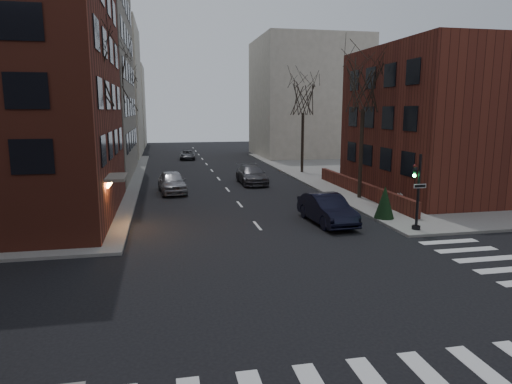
{
  "coord_description": "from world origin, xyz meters",
  "views": [
    {
      "loc": [
        -5.03,
        -12.31,
        6.41
      ],
      "look_at": [
        -0.16,
        11.59,
        2.0
      ],
      "focal_mm": 32.0,
      "sensor_mm": 36.0,
      "label": 1
    }
  ],
  "objects_px": {
    "tree_right_a": "(364,86)",
    "sandwich_board": "(400,201)",
    "tree_left_b": "(112,77)",
    "car_lane_gray": "(252,175)",
    "tree_left_c": "(126,95)",
    "streetlamp_near": "(118,140)",
    "car_lane_far": "(188,155)",
    "tree_right_b": "(303,98)",
    "parked_sedan": "(327,209)",
    "car_lane_silver": "(172,182)",
    "traffic_signal": "(417,197)",
    "streetlamp_far": "(134,129)",
    "tree_left_a": "(88,70)",
    "evergreen_shrub": "(385,202)"
  },
  "relations": [
    {
      "from": "tree_left_b",
      "to": "evergreen_shrub",
      "type": "distance_m",
      "value": 23.06
    },
    {
      "from": "tree_left_b",
      "to": "streetlamp_near",
      "type": "distance_m",
      "value": 6.18
    },
    {
      "from": "streetlamp_far",
      "to": "parked_sedan",
      "type": "relative_size",
      "value": 1.24
    },
    {
      "from": "streetlamp_near",
      "to": "streetlamp_far",
      "type": "xyz_separation_m",
      "value": [
        0.0,
        20.0,
        0.0
      ]
    },
    {
      "from": "tree_left_a",
      "to": "car_lane_far",
      "type": "xyz_separation_m",
      "value": [
        6.88,
        33.82,
        -7.88
      ]
    },
    {
      "from": "tree_right_a",
      "to": "tree_right_b",
      "type": "xyz_separation_m",
      "value": [
        0.0,
        14.0,
        -0.44
      ]
    },
    {
      "from": "tree_left_a",
      "to": "streetlamp_near",
      "type": "xyz_separation_m",
      "value": [
        0.6,
        8.0,
        -4.23
      ]
    },
    {
      "from": "tree_left_c",
      "to": "car_lane_silver",
      "type": "xyz_separation_m",
      "value": [
        4.36,
        -16.49,
        -7.19
      ]
    },
    {
      "from": "car_lane_silver",
      "to": "car_lane_far",
      "type": "relative_size",
      "value": 1.16
    },
    {
      "from": "tree_left_c",
      "to": "tree_left_b",
      "type": "bearing_deg",
      "value": -90.0
    },
    {
      "from": "tree_right_a",
      "to": "tree_right_b",
      "type": "relative_size",
      "value": 1.06
    },
    {
      "from": "tree_left_b",
      "to": "parked_sedan",
      "type": "height_order",
      "value": "tree_left_b"
    },
    {
      "from": "tree_right_a",
      "to": "streetlamp_far",
      "type": "xyz_separation_m",
      "value": [
        -17.0,
        24.0,
        -3.79
      ]
    },
    {
      "from": "car_lane_gray",
      "to": "tree_right_b",
      "type": "bearing_deg",
      "value": 40.2
    },
    {
      "from": "streetlamp_near",
      "to": "car_lane_far",
      "type": "distance_m",
      "value": 26.82
    },
    {
      "from": "tree_right_b",
      "to": "streetlamp_far",
      "type": "relative_size",
      "value": 1.46
    },
    {
      "from": "tree_right_a",
      "to": "tree_right_b",
      "type": "height_order",
      "value": "tree_right_a"
    },
    {
      "from": "traffic_signal",
      "to": "car_lane_far",
      "type": "relative_size",
      "value": 0.94
    },
    {
      "from": "traffic_signal",
      "to": "sandwich_board",
      "type": "height_order",
      "value": "traffic_signal"
    },
    {
      "from": "car_lane_far",
      "to": "tree_left_c",
      "type": "bearing_deg",
      "value": -127.38
    },
    {
      "from": "parked_sedan",
      "to": "car_lane_silver",
      "type": "bearing_deg",
      "value": 121.43
    },
    {
      "from": "sandwich_board",
      "to": "evergreen_shrub",
      "type": "distance_m",
      "value": 3.19
    },
    {
      "from": "tree_right_a",
      "to": "sandwich_board",
      "type": "relative_size",
      "value": 10.07
    },
    {
      "from": "evergreen_shrub",
      "to": "tree_left_b",
      "type": "bearing_deg",
      "value": 138.87
    },
    {
      "from": "streetlamp_near",
      "to": "car_lane_far",
      "type": "relative_size",
      "value": 1.48
    },
    {
      "from": "tree_right_a",
      "to": "streetlamp_far",
      "type": "relative_size",
      "value": 1.55
    },
    {
      "from": "tree_right_b",
      "to": "streetlamp_near",
      "type": "height_order",
      "value": "tree_right_b"
    },
    {
      "from": "tree_left_a",
      "to": "car_lane_far",
      "type": "bearing_deg",
      "value": 78.51
    },
    {
      "from": "tree_right_b",
      "to": "car_lane_far",
      "type": "distance_m",
      "value": 20.35
    },
    {
      "from": "parked_sedan",
      "to": "tree_left_b",
      "type": "bearing_deg",
      "value": 127.71
    },
    {
      "from": "traffic_signal",
      "to": "tree_right_b",
      "type": "xyz_separation_m",
      "value": [
        0.86,
        23.01,
        5.68
      ]
    },
    {
      "from": "streetlamp_far",
      "to": "parked_sedan",
      "type": "bearing_deg",
      "value": -68.05
    },
    {
      "from": "sandwich_board",
      "to": "evergreen_shrub",
      "type": "height_order",
      "value": "evergreen_shrub"
    },
    {
      "from": "parked_sedan",
      "to": "tree_left_c",
      "type": "bearing_deg",
      "value": 110.19
    },
    {
      "from": "tree_left_c",
      "to": "sandwich_board",
      "type": "height_order",
      "value": "tree_left_c"
    },
    {
      "from": "parked_sedan",
      "to": "tree_right_b",
      "type": "bearing_deg",
      "value": 72.52
    },
    {
      "from": "parked_sedan",
      "to": "sandwich_board",
      "type": "height_order",
      "value": "parked_sedan"
    },
    {
      "from": "streetlamp_near",
      "to": "streetlamp_far",
      "type": "height_order",
      "value": "same"
    },
    {
      "from": "streetlamp_far",
      "to": "evergreen_shrub",
      "type": "distance_m",
      "value": 34.27
    },
    {
      "from": "traffic_signal",
      "to": "car_lane_gray",
      "type": "height_order",
      "value": "traffic_signal"
    },
    {
      "from": "streetlamp_far",
      "to": "car_lane_silver",
      "type": "height_order",
      "value": "streetlamp_far"
    },
    {
      "from": "sandwich_board",
      "to": "tree_right_a",
      "type": "bearing_deg",
      "value": 116.49
    },
    {
      "from": "tree_left_c",
      "to": "car_lane_far",
      "type": "height_order",
      "value": "tree_left_c"
    },
    {
      "from": "tree_right_b",
      "to": "tree_left_a",
      "type": "bearing_deg",
      "value": -134.36
    },
    {
      "from": "streetlamp_near",
      "to": "car_lane_gray",
      "type": "xyz_separation_m",
      "value": [
        10.72,
        4.58,
        -3.45
      ]
    },
    {
      "from": "tree_left_b",
      "to": "streetlamp_far",
      "type": "xyz_separation_m",
      "value": [
        0.6,
        16.0,
        -4.68
      ]
    },
    {
      "from": "car_lane_far",
      "to": "evergreen_shrub",
      "type": "distance_m",
      "value": 37.32
    },
    {
      "from": "car_lane_gray",
      "to": "car_lane_far",
      "type": "bearing_deg",
      "value": 101.23
    },
    {
      "from": "tree_right_a",
      "to": "car_lane_far",
      "type": "relative_size",
      "value": 2.29
    },
    {
      "from": "tree_left_b",
      "to": "car_lane_gray",
      "type": "xyz_separation_m",
      "value": [
        11.32,
        0.58,
        -8.13
      ]
    }
  ]
}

